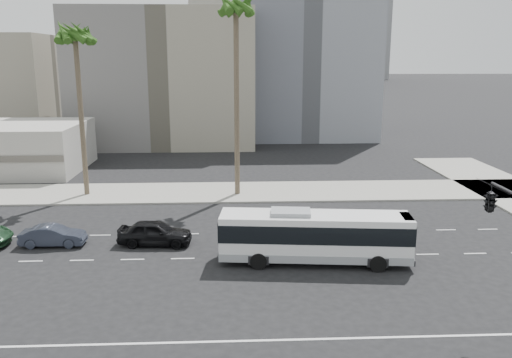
{
  "coord_description": "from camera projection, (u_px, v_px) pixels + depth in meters",
  "views": [
    {
      "loc": [
        -2.94,
        -29.52,
        11.83
      ],
      "look_at": [
        -1.39,
        4.0,
        3.95
      ],
      "focal_mm": 36.47,
      "sensor_mm": 36.0,
      "label": 1
    }
  ],
  "objects": [
    {
      "name": "palm_near",
      "position": [
        236.0,
        11.0,
        42.17
      ],
      "size": [
        5.08,
        5.08,
        17.1
      ],
      "rotation": [
        0.0,
        0.0,
        0.41
      ],
      "color": "brown",
      "rests_on": "ground"
    },
    {
      "name": "highrise_right",
      "position": [
        331.0,
        8.0,
        249.23
      ],
      "size": [
        26.0,
        26.0,
        70.0
      ],
      "primitive_type": "cube",
      "color": "slate",
      "rests_on": "ground"
    },
    {
      "name": "sidewalk_north",
      "position": [
        266.0,
        192.0,
        46.6
      ],
      "size": [
        120.0,
        7.0,
        0.15
      ],
      "primitive_type": "cube",
      "color": "gray",
      "rests_on": "ground"
    },
    {
      "name": "highrise_far",
      "position": [
        366.0,
        23.0,
        280.68
      ],
      "size": [
        22.0,
        22.0,
        60.0
      ],
      "primitive_type": "cube",
      "color": "slate",
      "rests_on": "ground"
    },
    {
      "name": "ground",
      "position": [
        282.0,
        257.0,
        31.55
      ],
      "size": [
        700.0,
        700.0,
        0.0
      ],
      "primitive_type": "plane",
      "color": "black",
      "rests_on": "ground"
    },
    {
      "name": "city_bus",
      "position": [
        315.0,
        235.0,
        30.37
      ],
      "size": [
        11.29,
        3.6,
        3.19
      ],
      "rotation": [
        0.0,
        0.0,
        -0.1
      ],
      "color": "silver",
      "rests_on": "ground"
    },
    {
      "name": "midrise_beige_west",
      "position": [
        167.0,
        78.0,
        72.71
      ],
      "size": [
        24.0,
        18.0,
        18.0
      ],
      "primitive_type": "cube",
      "color": "slate",
      "rests_on": "ground"
    },
    {
      "name": "civic_tower",
      "position": [
        233.0,
        3.0,
        265.69
      ],
      "size": [
        42.0,
        42.0,
        129.0
      ],
      "color": "beige",
      "rests_on": "ground"
    },
    {
      "name": "traffic_signal",
      "position": [
        494.0,
        208.0,
        22.15
      ],
      "size": [
        3.05,
        4.01,
        6.67
      ],
      "rotation": [
        0.0,
        0.0,
        -0.02
      ],
      "color": "#262628",
      "rests_on": "ground"
    },
    {
      "name": "midrise_gray_center",
      "position": [
        303.0,
        49.0,
        79.5
      ],
      "size": [
        20.0,
        20.0,
        26.0
      ],
      "primitive_type": "cube",
      "color": "slate",
      "rests_on": "ground"
    },
    {
      "name": "palm_mid",
      "position": [
        75.0,
        39.0,
        42.54
      ],
      "size": [
        4.78,
        4.78,
        14.79
      ],
      "rotation": [
        0.0,
        0.0,
        0.07
      ],
      "color": "brown",
      "rests_on": "ground"
    },
    {
      "name": "car_b",
      "position": [
        53.0,
        236.0,
        33.32
      ],
      "size": [
        1.43,
        4.08,
        1.34
      ],
      "primitive_type": "imported",
      "rotation": [
        0.0,
        0.0,
        1.57
      ],
      "color": "#292E3B",
      "rests_on": "ground"
    },
    {
      "name": "car_a",
      "position": [
        155.0,
        233.0,
        33.48
      ],
      "size": [
        2.29,
        4.86,
        1.61
      ],
      "primitive_type": "imported",
      "rotation": [
        0.0,
        0.0,
        1.49
      ],
      "color": "black",
      "rests_on": "ground"
    }
  ]
}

